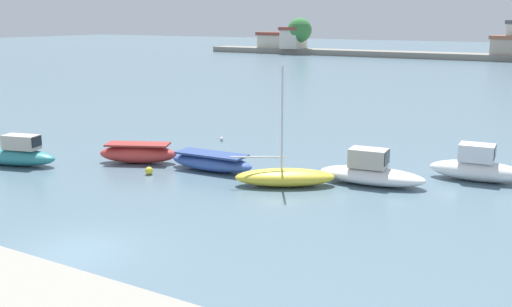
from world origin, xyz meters
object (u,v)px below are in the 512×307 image
moored_boat_5 (478,168)px  mooring_buoy_1 (149,171)px  moored_boat_3 (285,177)px  mooring_buoy_0 (222,139)px  moored_boat_2 (212,162)px  moored_boat_1 (138,153)px  moored_boat_0 (16,154)px  moored_boat_4 (371,172)px

moored_boat_5 → mooring_buoy_1: (-15.26, -7.80, -0.47)m
moored_boat_3 → mooring_buoy_0: size_ratio=22.34×
moored_boat_2 → mooring_buoy_0: 8.04m
moored_boat_1 → moored_boat_2: moored_boat_1 is taller
moored_boat_5 → moored_boat_0: bearing=-161.8°
moored_boat_2 → moored_boat_5: (12.91, 5.35, 0.22)m
moored_boat_0 → moored_boat_2: (10.23, 4.72, -0.15)m
moored_boat_5 → mooring_buoy_0: 17.06m
moored_boat_0 → moored_boat_5: 25.23m
moored_boat_0 → moored_boat_3: moored_boat_3 is taller
moored_boat_2 → moored_boat_3: moored_boat_3 is taller
moored_boat_0 → moored_boat_4: size_ratio=0.98×
moored_boat_0 → moored_boat_4: (18.67, 6.62, -0.02)m
moored_boat_3 → moored_boat_4: size_ratio=1.07×
mooring_buoy_0 → moored_boat_3: bearing=-40.1°
moored_boat_1 → moored_boat_4: (13.10, 2.64, 0.04)m
moored_boat_4 → moored_boat_5: (4.46, 3.45, 0.09)m
moored_boat_1 → moored_boat_3: bearing=-24.7°
moored_boat_0 → moored_boat_4: 19.81m
moored_boat_0 → moored_boat_5: bearing=8.2°
moored_boat_2 → moored_boat_5: moored_boat_5 is taller
moored_boat_2 → moored_boat_5: bearing=19.8°
moored_boat_0 → mooring_buoy_0: size_ratio=20.36×
moored_boat_3 → mooring_buoy_1: size_ratio=14.01×
moored_boat_1 → moored_boat_2: bearing=-16.5°
moored_boat_0 → mooring_buoy_1: moored_boat_0 is taller
moored_boat_0 → mooring_buoy_1: bearing=0.7°
moored_boat_1 → moored_boat_3: moored_boat_3 is taller
moored_boat_3 → mooring_buoy_0: (-8.95, 7.53, -0.32)m
moored_boat_5 → moored_boat_3: bearing=-148.7°
moored_boat_3 → moored_boat_5: bearing=4.8°
moored_boat_0 → mooring_buoy_1: 8.20m
moored_boat_0 → moored_boat_3: bearing=-0.1°
moored_boat_5 → mooring_buoy_1: size_ratio=11.77×
moored_boat_4 → mooring_buoy_0: bearing=151.9°
moored_boat_1 → moored_boat_3: 9.53m
moored_boat_0 → moored_boat_1: size_ratio=1.15×
moored_boat_2 → moored_boat_4: (8.45, 1.90, 0.13)m
moored_boat_0 → mooring_buoy_0: bearing=46.8°
mooring_buoy_0 → mooring_buoy_1: bearing=-79.6°
mooring_buoy_1 → mooring_buoy_0: bearing=100.4°
moored_boat_1 → moored_boat_2: 4.71m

